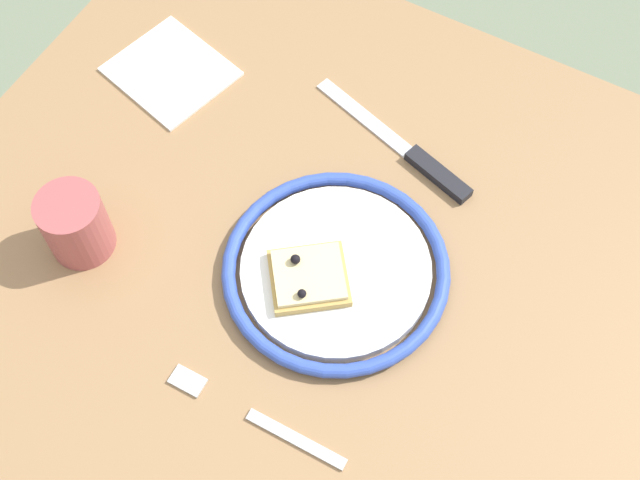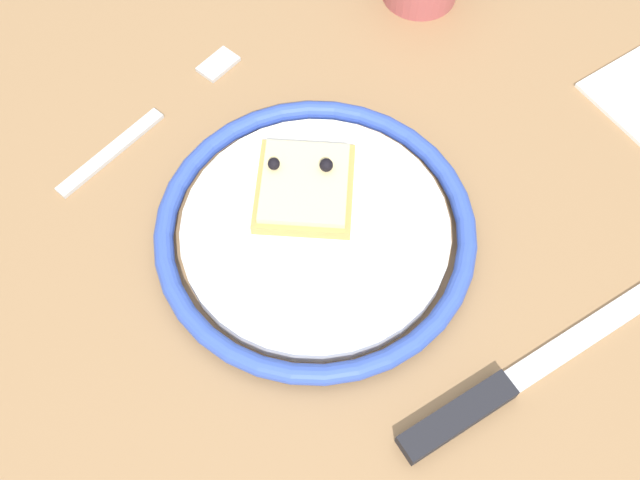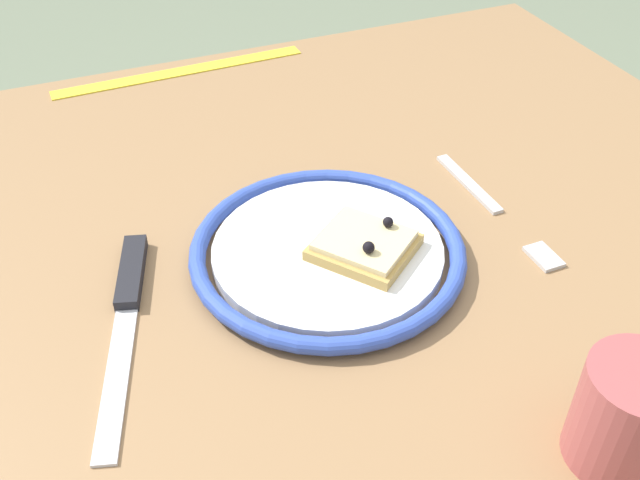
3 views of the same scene
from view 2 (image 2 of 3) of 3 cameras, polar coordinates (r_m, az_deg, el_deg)
name	(u,v)px [view 2 (image 2 of 3)]	position (r m, az deg, el deg)	size (l,w,h in m)	color
ground_plane	(299,429)	(1.31, -1.62, -14.52)	(6.00, 6.00, 0.00)	slate
dining_table	(282,246)	(0.69, -3.00, -0.50)	(0.91, 0.94, 0.77)	#936D47
plate	(315,230)	(0.57, -0.36, 0.78)	(0.25, 0.25, 0.02)	white
pizza_slice_near	(305,186)	(0.57, -1.21, 4.23)	(0.11, 0.11, 0.03)	tan
knife	(495,393)	(0.54, 13.47, -11.51)	(0.09, 0.24, 0.01)	silver
fork	(153,117)	(0.66, -12.89, 9.30)	(0.02, 0.20, 0.00)	beige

